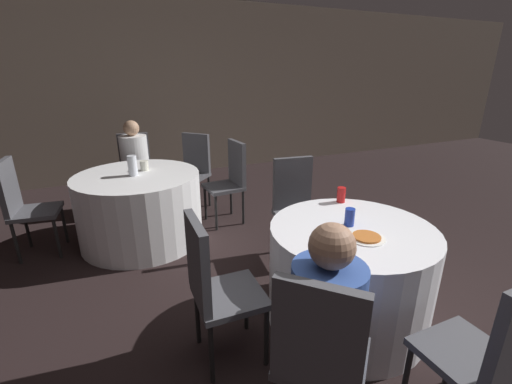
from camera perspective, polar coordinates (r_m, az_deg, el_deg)
ground_plane at (r=2.57m, az=11.94°, el=-22.88°), size 16.00×16.00×0.00m
wall_back at (r=6.06m, az=-13.19°, el=16.15°), size 16.00×0.06×2.80m
table_near at (r=2.56m, az=15.15°, el=-13.15°), size 1.11×1.11×0.73m
table_far at (r=3.77m, az=-18.69°, el=-2.49°), size 1.25×1.25×0.73m
chair_near_north at (r=3.24m, az=6.57°, el=-1.36°), size 0.45×0.45×0.96m
chair_near_southwest at (r=1.66m, az=10.56°, el=-24.67°), size 0.57×0.57×0.96m
chair_near_west at (r=2.07m, az=-7.19°, el=-14.51°), size 0.42×0.41×0.96m
chair_near_south at (r=1.95m, az=34.99°, el=-20.73°), size 0.40×0.41×0.96m
chair_far_northeast at (r=4.50m, az=-10.36°, el=4.46°), size 0.57×0.57×0.96m
chair_far_east at (r=3.99m, az=-4.22°, el=2.78°), size 0.43×0.43×0.96m
chair_far_north at (r=4.71m, az=-19.42°, el=4.34°), size 0.43×0.43×0.96m
chair_far_west at (r=3.89m, az=-34.46°, el=-1.17°), size 0.45×0.44×0.96m
person_white_shirt at (r=4.54m, az=-19.39°, el=4.01°), size 0.35×0.51×1.14m
person_blue_shirt at (r=1.78m, az=11.85°, el=-20.80°), size 0.47×0.46×1.13m
pizza_plate_near at (r=2.27m, az=17.94°, el=-7.19°), size 0.23×0.23×0.02m
soda_can_red at (r=2.79m, az=14.01°, el=-0.46°), size 0.07×0.07×0.12m
soda_can_blue at (r=2.39m, az=15.34°, el=-4.05°), size 0.07×0.07×0.12m
cup_near at (r=1.96m, az=11.97°, el=-9.38°), size 0.09×0.09×0.11m
bottle_far at (r=3.61m, az=-19.89°, el=4.14°), size 0.09×0.09×0.20m
cup_far at (r=3.77m, az=-18.12°, el=4.21°), size 0.08×0.08×0.10m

